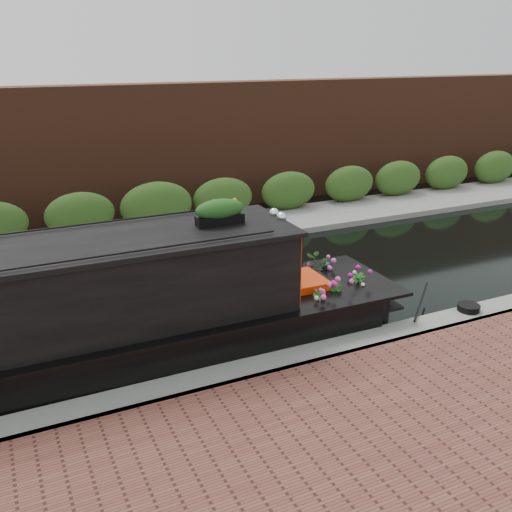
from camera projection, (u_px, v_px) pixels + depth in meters
name	position (u px, v px, depth m)	size (l,w,h in m)	color
ground	(224.00, 295.00, 12.26)	(80.00, 80.00, 0.00)	black
near_bank_coping	(300.00, 368.00, 9.45)	(40.00, 0.60, 0.50)	gray
far_bank_path	(167.00, 239.00, 15.82)	(40.00, 2.40, 0.34)	gray
far_hedge	(158.00, 231.00, 16.59)	(40.00, 1.10, 2.80)	#2C4F1A
far_brick_wall	(139.00, 213.00, 18.37)	(40.00, 1.00, 8.00)	#502B1B
narrowboat	(35.00, 334.00, 8.78)	(12.21, 2.31, 2.87)	black
rope_fender	(376.00, 299.00, 11.60)	(0.37, 0.37, 0.39)	olive
coiled_mooring_rope	(469.00, 308.00, 10.94)	(0.43, 0.43, 0.12)	black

